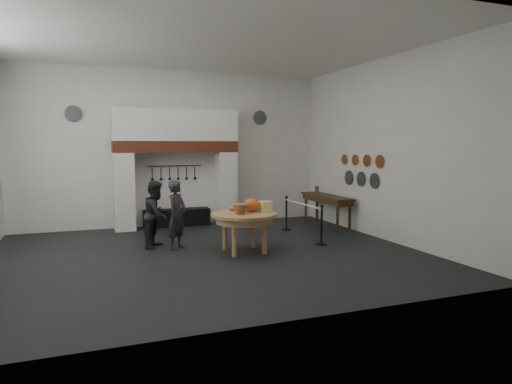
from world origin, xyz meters
name	(u,v)px	position (x,y,z in m)	size (l,w,h in m)	color
floor	(210,255)	(0.00, 0.00, 0.00)	(9.00, 8.00, 0.02)	black
ceiling	(208,41)	(0.00, 0.00, 4.50)	(9.00, 8.00, 0.02)	silver
wall_back	(174,149)	(0.00, 4.00, 2.25)	(9.00, 0.02, 4.50)	white
wall_front	(290,154)	(0.00, -4.00, 2.25)	(9.00, 0.02, 4.50)	white
wall_right	(386,150)	(4.50, 0.00, 2.25)	(0.02, 8.00, 4.50)	white
chimney_pier_left	(124,192)	(-1.48, 3.65, 1.07)	(0.55, 0.70, 2.15)	silver
chimney_pier_right	(226,188)	(1.48, 3.65, 1.07)	(0.55, 0.70, 2.15)	silver
hearth_brick_band	(176,147)	(0.00, 3.65, 2.31)	(3.50, 0.72, 0.32)	#9E442B
chimney_hood	(176,125)	(0.00, 3.65, 2.92)	(3.50, 0.70, 0.90)	silver
iron_range	(177,218)	(0.00, 3.72, 0.25)	(1.90, 0.45, 0.50)	black
utensil_rail	(175,166)	(0.00, 3.92, 1.75)	(0.02, 0.02, 1.60)	black
work_table	(244,214)	(0.77, -0.02, 0.84)	(1.46, 1.46, 0.07)	tan
pumpkin	(251,205)	(0.97, 0.08, 1.03)	(0.36, 0.36, 0.31)	#D34C1D
cheese_block_big	(266,207)	(1.27, -0.07, 0.99)	(0.22, 0.22, 0.24)	#EAE08C
cheese_block_small	(260,206)	(1.25, 0.23, 0.97)	(0.18, 0.18, 0.20)	#D5BF7F
wicker_basket	(240,209)	(0.62, -0.17, 0.98)	(0.32, 0.32, 0.22)	brown
bread_loaf	(235,208)	(0.67, 0.33, 0.94)	(0.31, 0.18, 0.13)	#A26739
visitor_near	(177,215)	(-0.56, 0.78, 0.78)	(0.57, 0.38, 1.57)	black
visitor_far	(156,214)	(-0.96, 1.18, 0.77)	(0.75, 0.58, 1.54)	black
side_table	(327,196)	(4.10, 2.19, 0.87)	(0.55, 2.20, 0.06)	#3D2A16
pewter_jug	(317,190)	(4.10, 2.79, 1.01)	(0.12, 0.12, 0.22)	#444449
copper_pan_a	(380,161)	(4.46, 0.20, 1.95)	(0.34, 0.34, 0.03)	#C6662D
copper_pan_b	(367,161)	(4.46, 0.75, 1.95)	(0.32, 0.32, 0.03)	#C6662D
copper_pan_c	(355,160)	(4.46, 1.30, 1.95)	(0.30, 0.30, 0.03)	#C6662D
copper_pan_d	(344,159)	(4.46, 1.85, 1.95)	(0.28, 0.28, 0.03)	#C6662D
pewter_plate_left	(374,181)	(4.46, 0.40, 1.45)	(0.40, 0.40, 0.03)	#4C4C51
pewter_plate_mid	(361,179)	(4.46, 1.00, 1.45)	(0.40, 0.40, 0.03)	#4C4C51
pewter_plate_right	(349,178)	(4.46, 1.60, 1.45)	(0.40, 0.40, 0.03)	#4C4C51
pewter_plate_back_left	(73,114)	(-2.70, 3.96, 3.20)	(0.44, 0.44, 0.03)	#4C4C51
pewter_plate_back_right	(260,118)	(2.70, 3.96, 3.20)	(0.44, 0.44, 0.03)	#4C4C51
barrier_post_near	(322,226)	(2.73, 0.02, 0.45)	(0.05, 0.05, 0.90)	black
barrier_post_far	(286,214)	(2.73, 2.02, 0.45)	(0.05, 0.05, 0.90)	black
barrier_rope	(303,204)	(2.73, 1.02, 0.85)	(0.04, 0.04, 2.00)	silver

